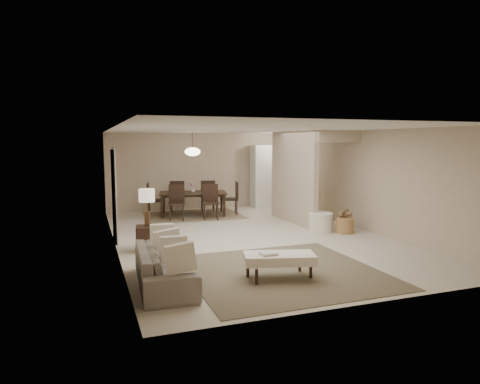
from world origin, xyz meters
name	(u,v)px	position (x,y,z in m)	size (l,w,h in m)	color
floor	(248,236)	(0.00, 0.00, 0.00)	(9.00, 9.00, 0.00)	beige
ceiling	(248,129)	(0.00, 0.00, 2.50)	(9.00, 9.00, 0.00)	white
back_wall	(199,171)	(0.00, 4.50, 1.25)	(6.00, 6.00, 0.00)	#BCA88E
left_wall	(114,188)	(-3.00, 0.00, 1.25)	(9.00, 9.00, 0.00)	#BCA88E
right_wall	(357,180)	(3.00, 0.00, 1.25)	(9.00, 9.00, 0.00)	#BCA88E
partition	(293,177)	(1.80, 1.25, 1.25)	(0.15, 2.50, 2.50)	#BCA88E
doorway	(114,196)	(-2.97, 0.60, 1.02)	(0.04, 0.90, 2.04)	black
pantry_cabinet	(269,176)	(2.35, 4.15, 1.05)	(1.20, 0.55, 2.10)	white
flush_light	(280,134)	(2.30, 3.20, 2.46)	(0.44, 0.44, 0.05)	white
living_rug	(282,271)	(-0.43, -2.78, 0.01)	(3.20, 3.20, 0.01)	brown
sofa	(164,267)	(-2.45, -2.78, 0.29)	(0.78, 2.00, 0.59)	gray
ottoman_bench	(279,259)	(-0.63, -3.08, 0.33)	(1.24, 0.81, 0.41)	silver
side_table	(148,238)	(-2.40, -0.55, 0.26)	(0.46, 0.46, 0.51)	black
table_lamp	(147,199)	(-2.40, -0.55, 1.07)	(0.32, 0.32, 0.76)	#47311E
round_pouf	(321,222)	(1.89, -0.10, 0.23)	(0.59, 0.59, 0.46)	silver
wicker_basket	(345,225)	(2.36, -0.44, 0.19)	(0.44, 0.44, 0.37)	olive
dining_rug	(193,215)	(-0.53, 3.24, 0.01)	(2.80, 2.10, 0.01)	#8D7A57
dining_table	(193,204)	(-0.53, 3.24, 0.35)	(1.99, 1.11, 0.70)	black
dining_chairs	(193,199)	(-0.53, 3.24, 0.50)	(2.73, 2.20, 1.01)	black
vase	(193,190)	(-0.53, 3.24, 0.77)	(0.13, 0.13, 0.13)	silver
yellow_mat	(306,221)	(2.24, 1.31, 0.01)	(0.99, 0.60, 0.01)	yellow
pendant_light	(193,152)	(-0.53, 3.24, 1.92)	(0.46, 0.46, 0.71)	#47311E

